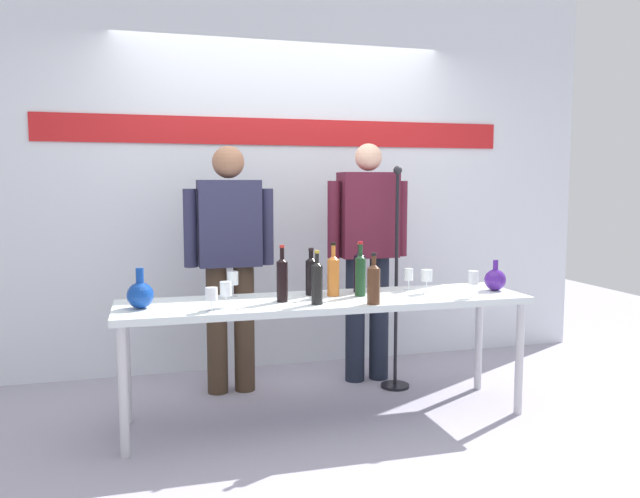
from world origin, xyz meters
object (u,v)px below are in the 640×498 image
display_table (327,308)px  wine_glass_right_2 (473,278)px  wine_bottle_0 (359,271)px  microphone_stand (396,315)px  wine_bottle_3 (311,274)px  wine_glass_right_0 (427,276)px  wine_bottle_2 (317,281)px  presenter_right (368,247)px  wine_bottle_4 (374,282)px  wine_glass_left_2 (212,295)px  presenter_left (230,253)px  decanter_blue_left (140,294)px  wine_glass_left_1 (226,289)px  wine_bottle_6 (333,274)px  decanter_blue_right (495,279)px  wine_glass_right_1 (409,275)px  wine_glass_left_0 (233,279)px  wine_bottle_1 (360,273)px  wine_bottle_5 (282,278)px

display_table → wine_glass_right_2: 0.90m
wine_bottle_0 → microphone_stand: bearing=36.9°
wine_bottle_3 → wine_glass_right_0: bearing=-9.9°
wine_bottle_2 → microphone_stand: 1.00m
presenter_right → wine_bottle_3: size_ratio=5.85×
wine_bottle_0 → wine_bottle_4: wine_bottle_0 is taller
display_table → wine_bottle_4: 0.37m
wine_glass_left_2 → wine_glass_right_2: bearing=-0.2°
presenter_left → wine_glass_right_2: (1.36, -0.86, -0.10)m
decanter_blue_left → wine_bottle_2: size_ratio=0.73×
wine_bottle_3 → wine_glass_right_2: (0.92, -0.34, -0.01)m
wine_bottle_2 → wine_glass_left_1: size_ratio=2.11×
wine_bottle_6 → wine_glass_left_1: bearing=-163.8°
decanter_blue_right → wine_bottle_2: bearing=-173.5°
wine_bottle_2 → wine_bottle_4: (0.31, -0.08, -0.01)m
wine_bottle_2 → wine_glass_left_2: bearing=-176.2°
wine_bottle_6 → wine_bottle_0: bearing=22.8°
wine_glass_left_2 → wine_glass_right_1: (1.29, 0.33, 0.01)m
presenter_right → wine_glass_left_2: 1.48m
presenter_right → wine_glass_left_0: 1.13m
wine_bottle_1 → wine_glass_left_2: (-0.92, -0.23, -0.05)m
decanter_blue_right → wine_glass_left_0: decanter_blue_right is taller
display_table → wine_glass_right_2: wine_glass_right_2 is taller
wine_glass_left_2 → wine_glass_right_0: size_ratio=0.87×
microphone_stand → decanter_blue_left: bearing=-165.1°
presenter_right → wine_bottle_1: (-0.27, -0.63, -0.09)m
decanter_blue_left → wine_glass_right_1: bearing=5.1°
wine_bottle_6 → display_table: bearing=-129.7°
microphone_stand → wine_bottle_4: bearing=-121.7°
wine_glass_right_2 → wine_bottle_2: bearing=177.3°
presenter_left → wine_bottle_0: 0.91m
wine_bottle_1 → wine_bottle_2: bearing=-150.3°
wine_glass_left_1 → wine_glass_left_2: size_ratio=1.13×
decanter_blue_left → wine_glass_right_2: bearing=-5.5°
wine_bottle_1 → wine_glass_left_0: bearing=166.6°
wine_glass_left_2 → wine_glass_right_0: wine_glass_right_0 is taller
display_table → wine_glass_right_1: bearing=12.6°
presenter_right → wine_glass_left_1: bearing=-145.0°
wine_bottle_6 → wine_glass_right_1: 0.52m
presenter_left → microphone_stand: size_ratio=1.08×
decanter_blue_right → wine_glass_left_2: bearing=-174.4°
presenter_left → wine_bottle_2: presenter_left is taller
wine_glass_right_2 → wine_bottle_1: bearing=160.1°
wine_glass_left_2 → wine_glass_right_1: bearing=14.3°
display_table → wine_bottle_1: (0.22, 0.03, 0.20)m
wine_bottle_3 → wine_bottle_5: 0.27m
decanter_blue_left → wine_glass_right_1: size_ratio=1.59×
wine_glass_right_0 → microphone_stand: (-0.03, 0.42, -0.33)m
presenter_right → wine_bottle_5: 1.04m
wine_bottle_2 → wine_glass_right_2: (0.96, -0.05, -0.01)m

